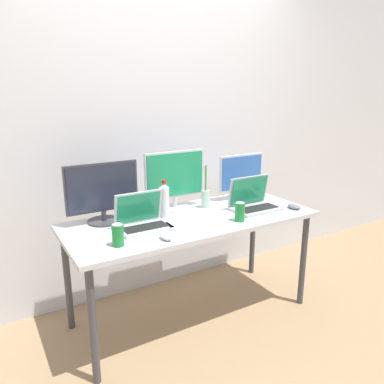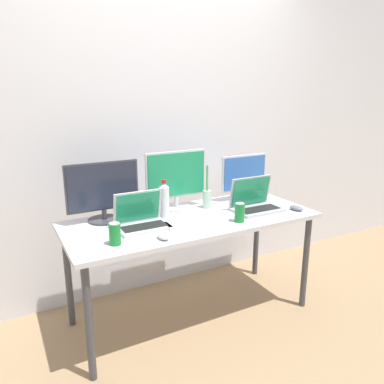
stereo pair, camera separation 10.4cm
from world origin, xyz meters
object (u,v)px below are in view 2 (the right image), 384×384
Objects in this scene: monitor_right at (244,176)px; soda_can_by_laptop at (115,234)px; monitor_center at (176,179)px; keyboard_main at (193,222)px; mouse_by_keyboard at (163,236)px; monitor_left at (103,191)px; laptop_silver at (141,219)px; work_desk at (192,227)px; bamboo_vase at (207,198)px; soda_can_near_keyboard at (240,212)px; water_bottle at (164,201)px; mouse_by_laptop at (296,208)px; laptop_secondary at (255,203)px.

monitor_right reaches higher than soda_can_by_laptop.
keyboard_main is at bearing -98.15° from monitor_center.
monitor_left is at bearing 111.32° from mouse_by_keyboard.
monitor_left reaches higher than keyboard_main.
monitor_right is 0.97m from laptop_silver.
bamboo_vase is (0.20, 0.15, 0.14)m from work_desk.
monitor_right reaches higher than soda_can_near_keyboard.
water_bottle reaches higher than mouse_by_keyboard.
work_desk is 3.67× the size of monitor_center.
laptop_silver reaches higher than soda_can_by_laptop.
soda_can_by_laptop is at bearing 169.26° from mouse_by_laptop.
monitor_right is 1.24m from soda_can_by_laptop.
laptop_silver is at bearing -164.59° from bamboo_vase.
monitor_center reaches higher than keyboard_main.
work_desk is at bearing -159.90° from monitor_right.
monitor_center reaches higher than work_desk.
water_bottle is 2.11× the size of soda_can_by_laptop.
laptop_secondary is 0.82m from mouse_by_keyboard.
mouse_by_keyboard is at bearing -150.15° from keyboard_main.
soda_can_near_keyboard is (0.40, -0.29, -0.06)m from water_bottle.
monitor_right is 3.17× the size of soda_can_near_keyboard.
water_bottle reaches higher than soda_can_near_keyboard.
mouse_by_keyboard is (-0.32, -0.49, -0.20)m from monitor_center.
soda_can_near_keyboard is at bearing -128.41° from monitor_right.
work_desk is 0.64m from monitor_left.
water_bottle is at bearing -169.63° from bamboo_vase.
bamboo_vase is (-0.28, 0.21, 0.02)m from laptop_secondary.
mouse_by_keyboard is at bearing 172.05° from mouse_by_laptop.
bamboo_vase is (0.74, -0.07, -0.13)m from monitor_left.
monitor_right reaches higher than bamboo_vase.
soda_can_near_keyboard is 0.36m from bamboo_vase.
laptop_secondary reaches higher than keyboard_main.
mouse_by_laptop is at bearing -31.12° from monitor_center.
monitor_left is (-0.53, 0.22, 0.27)m from work_desk.
monitor_right is 1.27× the size of laptop_silver.
soda_can_near_keyboard is at bearing -29.38° from monitor_left.
water_bottle is at bearing 124.04° from keyboard_main.
mouse_by_laptop is at bearing -18.64° from monitor_left.
soda_can_by_laptop is (-0.42, -0.28, -0.06)m from water_bottle.
work_desk is at bearing 138.01° from soda_can_near_keyboard.
soda_can_by_laptop reaches higher than mouse_by_laptop.
soda_can_by_laptop is (-0.27, 0.05, 0.04)m from mouse_by_keyboard.
water_bottle is (-0.17, -0.16, -0.10)m from monitor_center.
work_desk is at bearing 154.04° from mouse_by_laptop.
laptop_silver is 0.86× the size of keyboard_main.
bamboo_vase reaches higher than soda_can_near_keyboard.
laptop_silver is at bearing -155.89° from water_bottle.
monitor_left is 1.18× the size of monitor_right.
soda_can_near_keyboard is at bearing -147.86° from laptop_secondary.
laptop_secondary is 1.28× the size of water_bottle.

